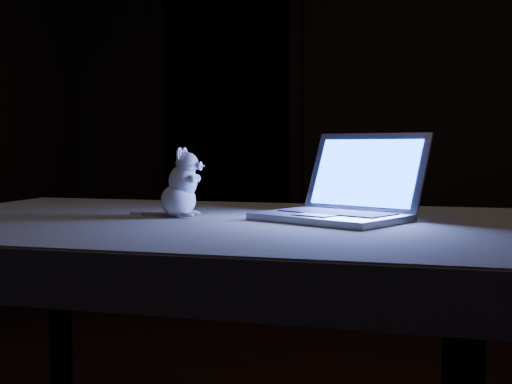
% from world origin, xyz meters
% --- Properties ---
extents(back_wall, '(4.50, 0.04, 2.60)m').
position_xyz_m(back_wall, '(0.00, 2.50, 1.30)').
color(back_wall, black).
rests_on(back_wall, ground).
extents(doorway, '(1.06, 0.36, 2.13)m').
position_xyz_m(doorway, '(-1.10, 2.50, 1.06)').
color(doorway, black).
rests_on(doorway, back_wall).
extents(table, '(1.54, 1.02, 0.81)m').
position_xyz_m(table, '(-0.18, -0.26, 0.40)').
color(table, black).
rests_on(table, floor).
extents(tablecloth, '(1.82, 1.40, 0.11)m').
position_xyz_m(tablecloth, '(-0.11, -0.20, 0.76)').
color(tablecloth, '#BBB399').
rests_on(tablecloth, table).
extents(laptop, '(0.45, 0.42, 0.24)m').
position_xyz_m(laptop, '(0.15, -0.20, 0.94)').
color(laptop, '#A6A6AA').
rests_on(laptop, tablecloth).
extents(plush_mouse, '(0.17, 0.17, 0.18)m').
position_xyz_m(plush_mouse, '(-0.26, -0.23, 0.91)').
color(plush_mouse, white).
rests_on(plush_mouse, tablecloth).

